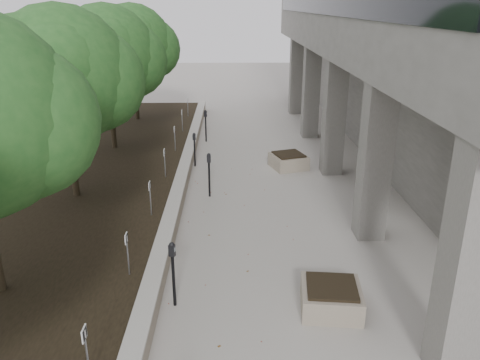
{
  "coord_description": "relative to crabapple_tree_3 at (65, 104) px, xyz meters",
  "views": [
    {
      "loc": [
        -0.2,
        -5.26,
        5.76
      ],
      "look_at": [
        0.06,
        7.56,
        1.0
      ],
      "focal_mm": 35.7,
      "sensor_mm": 36.0,
      "label": 1
    }
  ],
  "objects": [
    {
      "name": "crabapple_tree_5",
      "position": [
        0.0,
        10.0,
        0.0
      ],
      "size": [
        4.6,
        4.0,
        5.44
      ],
      "primitive_type": null,
      "color": "#235721",
      "rests_on": "planting_bed"
    },
    {
      "name": "retaining_wall",
      "position": [
        2.97,
        1.0,
        -2.87
      ],
      "size": [
        0.39,
        26.0,
        0.5
      ],
      "primitive_type": null,
      "color": "tan",
      "rests_on": "ground"
    },
    {
      "name": "parking_sign_5",
      "position": [
        2.45,
        1.5,
        -2.24
      ],
      "size": [
        0.04,
        0.22,
        0.96
      ],
      "primitive_type": null,
      "color": "black",
      "rests_on": "planting_bed"
    },
    {
      "name": "crabapple_tree_4",
      "position": [
        0.0,
        5.0,
        0.0
      ],
      "size": [
        4.6,
        4.0,
        5.44
      ],
      "primitive_type": null,
      "color": "#235721",
      "rests_on": "planting_bed"
    },
    {
      "name": "parking_sign_6",
      "position": [
        2.45,
        4.5,
        -2.24
      ],
      "size": [
        0.04,
        0.22,
        0.96
      ],
      "primitive_type": null,
      "color": "black",
      "rests_on": "planting_bed"
    },
    {
      "name": "parking_sign_8",
      "position": [
        2.45,
        10.5,
        -2.24
      ],
      "size": [
        0.04,
        0.22,
        0.96
      ],
      "primitive_type": null,
      "color": "black",
      "rests_on": "planting_bed"
    },
    {
      "name": "crabapple_tree_3",
      "position": [
        0.0,
        0.0,
        0.0
      ],
      "size": [
        4.6,
        4.0,
        5.44
      ],
      "primitive_type": null,
      "color": "#235721",
      "rests_on": "planting_bed"
    },
    {
      "name": "planter_front",
      "position": [
        6.57,
        -5.22,
        -2.85
      ],
      "size": [
        1.29,
        1.29,
        0.54
      ],
      "primitive_type": null,
      "rotation": [
        0.0,
        0.0,
        -0.11
      ],
      "color": "tan",
      "rests_on": "ground"
    },
    {
      "name": "berry_scatter",
      "position": [
        4.7,
        -3.0,
        -3.11
      ],
      "size": [
        3.3,
        14.1,
        0.02
      ],
      "primitive_type": null,
      "color": "maroon",
      "rests_on": "ground"
    },
    {
      "name": "parking_sign_7",
      "position": [
        2.45,
        7.5,
        -2.24
      ],
      "size": [
        0.04,
        0.22,
        0.96
      ],
      "primitive_type": null,
      "color": "black",
      "rests_on": "planting_bed"
    },
    {
      "name": "parking_meter_3",
      "position": [
        3.92,
        0.77,
        -2.4
      ],
      "size": [
        0.14,
        0.11,
        1.44
      ],
      "primitive_type": null,
      "rotation": [
        0.0,
        0.0,
        0.03
      ],
      "color": "black",
      "rests_on": "ground"
    },
    {
      "name": "parking_sign_3",
      "position": [
        2.45,
        -4.5,
        -2.24
      ],
      "size": [
        0.04,
        0.22,
        0.96
      ],
      "primitive_type": null,
      "color": "black",
      "rests_on": "planting_bed"
    },
    {
      "name": "planter_back",
      "position": [
        6.74,
        3.54,
        -2.84
      ],
      "size": [
        1.49,
        1.49,
        0.55
      ],
      "primitive_type": null,
      "rotation": [
        0.0,
        0.0,
        0.31
      ],
      "color": "tan",
      "rests_on": "ground"
    },
    {
      "name": "planting_bed",
      "position": [
        -0.7,
        1.0,
        -2.92
      ],
      "size": [
        7.0,
        26.0,
        0.4
      ],
      "primitive_type": "cube",
      "color": "black",
      "rests_on": "ground"
    },
    {
      "name": "parking_meter_2",
      "position": [
        3.44,
        -5.03,
        -2.41
      ],
      "size": [
        0.17,
        0.14,
        1.43
      ],
      "primitive_type": null,
      "rotation": [
        0.0,
        0.0,
        -0.32
      ],
      "color": "black",
      "rests_on": "ground"
    },
    {
      "name": "parking_meter_4",
      "position": [
        3.25,
        3.77,
        -2.47
      ],
      "size": [
        0.14,
        0.11,
        1.29
      ],
      "primitive_type": null,
      "rotation": [
        0.0,
        0.0,
        -0.14
      ],
      "color": "black",
      "rests_on": "ground"
    },
    {
      "name": "parking_meter_5",
      "position": [
        3.51,
        7.18,
        -2.41
      ],
      "size": [
        0.16,
        0.14,
        1.42
      ],
      "primitive_type": null,
      "rotation": [
        0.0,
        0.0,
        -0.31
      ],
      "color": "black",
      "rests_on": "ground"
    },
    {
      "name": "parking_sign_2",
      "position": [
        2.45,
        -7.5,
        -2.24
      ],
      "size": [
        0.04,
        0.22,
        0.96
      ],
      "primitive_type": null,
      "color": "black",
      "rests_on": "planting_bed"
    },
    {
      "name": "parking_sign_4",
      "position": [
        2.45,
        -1.5,
        -2.24
      ],
      "size": [
        0.04,
        0.22,
        0.96
      ],
      "primitive_type": null,
      "color": "black",
      "rests_on": "planting_bed"
    }
  ]
}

